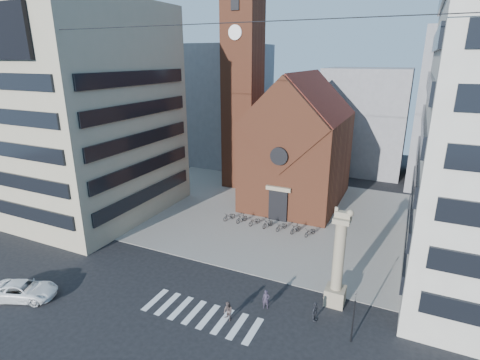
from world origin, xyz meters
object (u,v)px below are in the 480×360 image
object	(u,v)px
pedestrian_0	(266,299)
scooter_0	(229,216)
pedestrian_1	(228,311)
pedestrian_2	(315,312)
lion_column	(338,267)
white_car	(24,290)
traffic_light	(354,315)

from	to	relation	value
pedestrian_0	scooter_0	xyz separation A→B (m)	(-10.57, 14.37, -0.28)
pedestrian_1	pedestrian_0	bearing A→B (deg)	73.90
pedestrian_2	scooter_0	xyz separation A→B (m)	(-14.59, 14.22, -0.28)
pedestrian_0	pedestrian_2	world-z (taller)	pedestrian_0
lion_column	white_car	distance (m)	26.67
white_car	pedestrian_0	world-z (taller)	pedestrian_0
pedestrian_0	pedestrian_1	bearing A→B (deg)	-145.50
pedestrian_2	pedestrian_0	bearing A→B (deg)	100.13
lion_column	pedestrian_1	bearing A→B (deg)	-141.87
traffic_light	pedestrian_1	world-z (taller)	traffic_light
lion_column	pedestrian_1	distance (m)	9.52
pedestrian_1	scooter_0	distance (m)	18.96
traffic_light	pedestrian_0	size ratio (longest dim) A/B	2.57
traffic_light	white_car	bearing A→B (deg)	-166.06
pedestrian_0	pedestrian_2	size ratio (longest dim) A/B	1.00
traffic_light	scooter_0	size ratio (longest dim) A/B	2.25
pedestrian_2	scooter_0	distance (m)	20.37
traffic_light	scooter_0	distance (m)	23.41
pedestrian_0	pedestrian_2	bearing A→B (deg)	-13.84
white_car	scooter_0	size ratio (longest dim) A/B	2.86
scooter_0	lion_column	bearing A→B (deg)	-13.28
lion_column	pedestrian_0	bearing A→B (deg)	-148.98
pedestrian_2	white_car	bearing A→B (deg)	116.17
traffic_light	lion_column	bearing A→B (deg)	116.46
pedestrian_2	traffic_light	bearing A→B (deg)	-102.56
lion_column	white_car	size ratio (longest dim) A/B	1.58
lion_column	traffic_light	distance (m)	4.62
pedestrian_1	pedestrian_2	world-z (taller)	pedestrian_2
traffic_light	pedestrian_2	size ratio (longest dim) A/B	2.58
pedestrian_1	pedestrian_2	xyz separation A→B (m)	(6.19, 2.77, 0.03)
pedestrian_2	scooter_0	size ratio (longest dim) A/B	0.87
traffic_light	pedestrian_2	world-z (taller)	traffic_light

